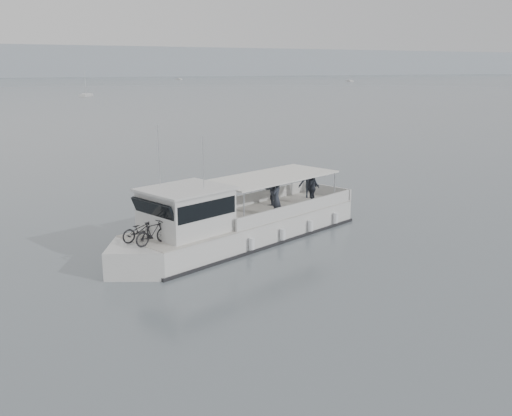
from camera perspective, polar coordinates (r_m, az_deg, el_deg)
name	(u,v)px	position (r m, az deg, el deg)	size (l,w,h in m)	color
ground	(325,229)	(31.35, 6.90, -2.13)	(1400.00, 1400.00, 0.00)	slate
tour_boat	(228,225)	(28.19, -2.77, -1.68)	(14.91, 7.74, 6.33)	silver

